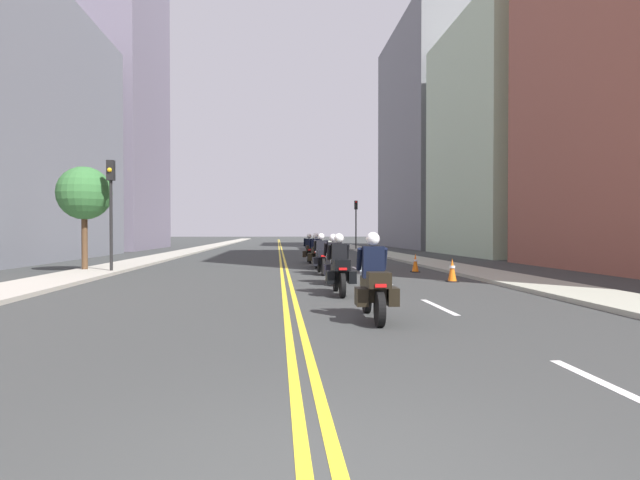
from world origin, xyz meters
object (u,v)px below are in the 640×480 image
object	(u,v)px
motorcycle_5	(309,251)
traffic_light_near	(111,195)
motorcycle_0	(374,285)
traffic_cone_0	(415,263)
motorcycle_3	(321,257)
traffic_cone_1	(452,270)
street_tree_0	(84,194)
motorcycle_4	(316,253)
traffic_light_far	(356,216)
motorcycle_2	(334,263)
motorcycle_1	(339,270)

from	to	relation	value
motorcycle_5	traffic_light_near	world-z (taller)	traffic_light_near
motorcycle_0	traffic_cone_0	bearing A→B (deg)	72.68
motorcycle_3	motorcycle_5	distance (m)	7.51
motorcycle_3	traffic_cone_1	bearing A→B (deg)	-41.24
traffic_light_near	street_tree_0	world-z (taller)	traffic_light_near
motorcycle_0	motorcycle_4	xyz separation A→B (m)	(-0.02, 14.42, 0.00)
traffic_cone_1	traffic_light_far	xyz separation A→B (m)	(1.42, 30.33, 2.77)
motorcycle_0	traffic_cone_1	size ratio (longest dim) A/B	2.81
motorcycle_5	street_tree_0	bearing A→B (deg)	-149.92
motorcycle_0	motorcycle_2	bearing A→B (deg)	91.66
motorcycle_4	traffic_cone_0	bearing A→B (deg)	-37.48
traffic_cone_1	motorcycle_2	bearing A→B (deg)	-174.04
motorcycle_2	traffic_light_far	size ratio (longest dim) A/B	0.46
motorcycle_3	traffic_cone_0	distance (m)	4.03
traffic_light_far	motorcycle_0	bearing A→B (deg)	-98.23
motorcycle_0	motorcycle_4	world-z (taller)	motorcycle_0
motorcycle_3	traffic_light_near	size ratio (longest dim) A/B	0.50
street_tree_0	traffic_light_far	bearing A→B (deg)	58.73
motorcycle_1	motorcycle_5	world-z (taller)	motorcycle_1
motorcycle_3	motorcycle_4	xyz separation A→B (m)	(0.05, 3.79, -0.00)
motorcycle_5	motorcycle_1	bearing A→B (deg)	-90.41
motorcycle_0	traffic_light_near	distance (m)	14.60
traffic_cone_0	traffic_light_far	size ratio (longest dim) A/B	0.17
motorcycle_4	traffic_light_near	world-z (taller)	traffic_light_near
motorcycle_4	traffic_cone_1	bearing A→B (deg)	-60.03
motorcycle_3	motorcycle_5	world-z (taller)	motorcycle_3
motorcycle_1	traffic_light_far	xyz separation A→B (m)	(5.60, 33.57, 2.49)
motorcycle_3	street_tree_0	distance (m)	10.19
motorcycle_4	traffic_cone_0	xyz separation A→B (m)	(3.90, -3.09, -0.28)
traffic_light_near	motorcycle_0	bearing A→B (deg)	-54.17
traffic_cone_1	traffic_light_near	xyz separation A→B (m)	(-12.43, 4.48, 2.74)
motorcycle_0	traffic_light_near	world-z (taller)	traffic_light_near
motorcycle_2	street_tree_0	world-z (taller)	street_tree_0
motorcycle_0	motorcycle_5	distance (m)	18.13
traffic_light_near	motorcycle_2	bearing A→B (deg)	-30.23
traffic_light_near	motorcycle_5	bearing A→B (deg)	37.82
motorcycle_1	motorcycle_2	world-z (taller)	motorcycle_1
street_tree_0	motorcycle_3	bearing A→B (deg)	-11.06
motorcycle_2	motorcycle_4	world-z (taller)	motorcycle_4
motorcycle_2	motorcycle_5	size ratio (longest dim) A/B	0.95
motorcycle_3	motorcycle_4	distance (m)	3.79
motorcycle_4	motorcycle_5	xyz separation A→B (m)	(-0.07, 3.71, -0.01)
motorcycle_2	traffic_cone_1	world-z (taller)	motorcycle_2
traffic_light_near	traffic_cone_1	bearing A→B (deg)	-19.84
motorcycle_3	motorcycle_1	bearing A→B (deg)	-91.88
motorcycle_4	traffic_cone_0	world-z (taller)	motorcycle_4
motorcycle_0	motorcycle_1	bearing A→B (deg)	94.10
motorcycle_5	traffic_cone_0	distance (m)	7.88
motorcycle_5	traffic_light_near	size ratio (longest dim) A/B	0.49
motorcycle_1	motorcycle_3	distance (m)	6.69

